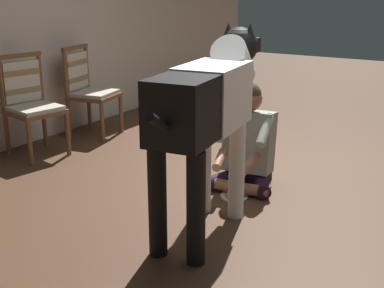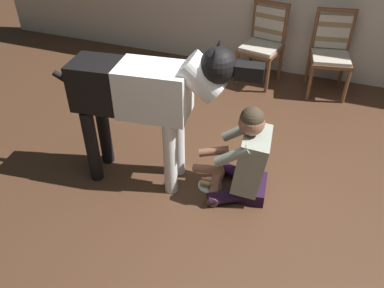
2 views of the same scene
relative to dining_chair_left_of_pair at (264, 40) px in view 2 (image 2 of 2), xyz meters
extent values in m
plane|color=#4C2F1F|center=(0.46, -2.35, -0.54)|extent=(16.05, 16.05, 0.00)
cylinder|color=brown|center=(0.15, -0.33, -0.33)|extent=(0.04, 0.04, 0.42)
cylinder|color=brown|center=(-0.26, -0.25, -0.33)|extent=(0.04, 0.04, 0.42)
cylinder|color=brown|center=(0.23, 0.08, -0.33)|extent=(0.04, 0.04, 0.42)
cylinder|color=brown|center=(-0.18, 0.16, -0.33)|extent=(0.04, 0.04, 0.42)
cube|color=brown|center=(-0.02, -0.08, -0.10)|extent=(0.54, 0.54, 0.04)
cube|color=#C1B3A2|center=(-0.02, -0.08, -0.06)|extent=(0.50, 0.50, 0.04)
cylinder|color=brown|center=(0.23, 0.08, 0.18)|extent=(0.04, 0.04, 0.52)
cylinder|color=brown|center=(-0.18, 0.16, 0.18)|extent=(0.04, 0.04, 0.52)
cube|color=brown|center=(0.02, 0.12, 0.42)|extent=(0.46, 0.13, 0.04)
cube|color=#C1B3A2|center=(0.02, 0.12, 0.17)|extent=(0.38, 0.12, 0.40)
cube|color=olive|center=(0.02, 0.12, 0.26)|extent=(0.39, 0.13, 0.06)
cube|color=olive|center=(0.02, 0.12, 0.08)|extent=(0.39, 0.13, 0.06)
cylinder|color=brown|center=(1.06, -0.25, -0.33)|extent=(0.04, 0.04, 0.42)
cylinder|color=brown|center=(0.66, -0.33, -0.33)|extent=(0.04, 0.04, 0.42)
cylinder|color=brown|center=(0.99, 0.16, -0.33)|extent=(0.04, 0.04, 0.42)
cylinder|color=brown|center=(0.58, 0.08, -0.33)|extent=(0.04, 0.04, 0.42)
cube|color=brown|center=(0.82, -0.08, -0.10)|extent=(0.54, 0.54, 0.04)
cube|color=#C1B3A2|center=(0.82, -0.08, -0.06)|extent=(0.49, 0.49, 0.04)
cylinder|color=brown|center=(0.99, 0.16, 0.18)|extent=(0.04, 0.04, 0.52)
cylinder|color=brown|center=(0.58, 0.08, 0.18)|extent=(0.04, 0.04, 0.52)
cube|color=brown|center=(0.78, 0.12, 0.42)|extent=(0.46, 0.13, 0.04)
cube|color=#C1B3A2|center=(0.78, 0.12, 0.17)|extent=(0.38, 0.12, 0.40)
cube|color=olive|center=(0.78, 0.12, 0.26)|extent=(0.39, 0.13, 0.06)
cube|color=olive|center=(0.78, 0.12, 0.08)|extent=(0.39, 0.13, 0.06)
cube|color=black|center=(0.42, -2.16, -0.48)|extent=(0.28, 0.37, 0.12)
cylinder|color=black|center=(0.28, -2.34, -0.48)|extent=(0.40, 0.31, 0.11)
cylinder|color=#8D5A44|center=(0.12, -2.29, -0.48)|extent=(0.16, 0.37, 0.09)
cylinder|color=black|center=(0.24, -2.03, -0.48)|extent=(0.41, 0.23, 0.11)
cylinder|color=#8D5A44|center=(0.10, -2.12, -0.48)|extent=(0.11, 0.36, 0.09)
cube|color=gray|center=(0.39, -2.17, -0.17)|extent=(0.33, 0.43, 0.53)
cylinder|color=gray|center=(0.27, -2.36, -0.02)|extent=(0.30, 0.12, 0.24)
cylinder|color=#8D5A44|center=(0.07, -2.33, -0.24)|extent=(0.27, 0.08, 0.12)
cylinder|color=gray|center=(0.23, -2.01, -0.02)|extent=(0.30, 0.12, 0.24)
cylinder|color=#8D5A44|center=(0.04, -2.09, -0.24)|extent=(0.28, 0.14, 0.12)
sphere|color=#8D5A44|center=(0.36, -2.17, 0.19)|extent=(0.21, 0.21, 0.21)
sphere|color=#3A2F21|center=(0.36, -2.17, 0.23)|extent=(0.19, 0.19, 0.19)
cylinder|color=white|center=(-0.29, -2.12, -0.19)|extent=(0.11, 0.11, 0.71)
cylinder|color=white|center=(-0.25, -2.38, -0.19)|extent=(0.11, 0.11, 0.71)
cylinder|color=black|center=(-0.99, -2.21, -0.19)|extent=(0.11, 0.11, 0.71)
cylinder|color=black|center=(-0.96, -2.47, -0.19)|extent=(0.11, 0.11, 0.71)
cube|color=white|center=(-0.42, -2.27, 0.37)|extent=(0.60, 0.43, 0.41)
cube|color=black|center=(-0.85, -2.32, 0.37)|extent=(0.53, 0.41, 0.39)
cylinder|color=white|center=(-0.04, -2.22, 0.54)|extent=(0.44, 0.31, 0.40)
sphere|color=black|center=(0.08, -2.21, 0.64)|extent=(0.27, 0.27, 0.27)
cube|color=black|center=(0.31, -2.18, 0.62)|extent=(0.22, 0.15, 0.11)
cone|color=black|center=(0.06, -2.13, 0.75)|extent=(0.11, 0.11, 0.12)
cone|color=black|center=(0.08, -2.29, 0.75)|extent=(0.11, 0.11, 0.12)
cylinder|color=black|center=(-1.11, -2.36, 0.33)|extent=(0.37, 0.10, 0.24)
cylinder|color=silver|center=(0.05, -2.21, -0.54)|extent=(0.22, 0.22, 0.01)
cylinder|color=tan|center=(0.05, -2.23, -0.51)|extent=(0.17, 0.06, 0.05)
cylinder|color=tan|center=(0.05, -2.19, -0.51)|extent=(0.17, 0.06, 0.05)
cylinder|color=#953F34|center=(0.05, -2.21, -0.50)|extent=(0.18, 0.05, 0.04)
camera|label=1|loc=(-3.32, -3.89, 1.07)|focal=47.85mm
camera|label=2|loc=(0.84, -4.73, 1.90)|focal=36.93mm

